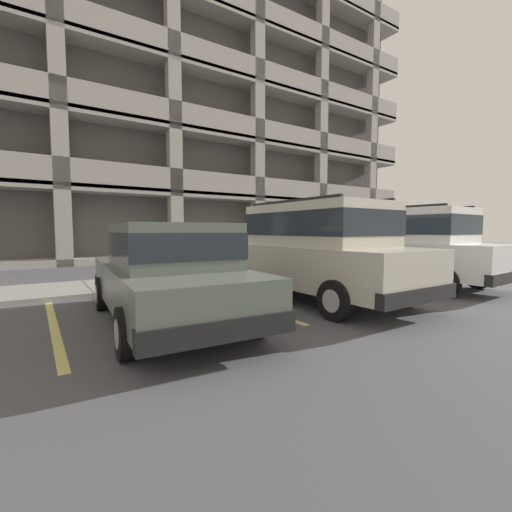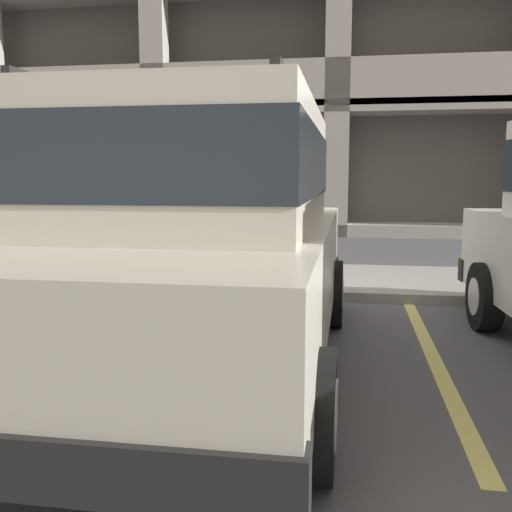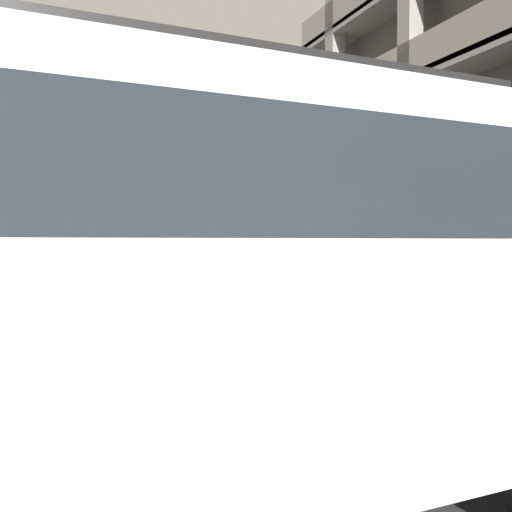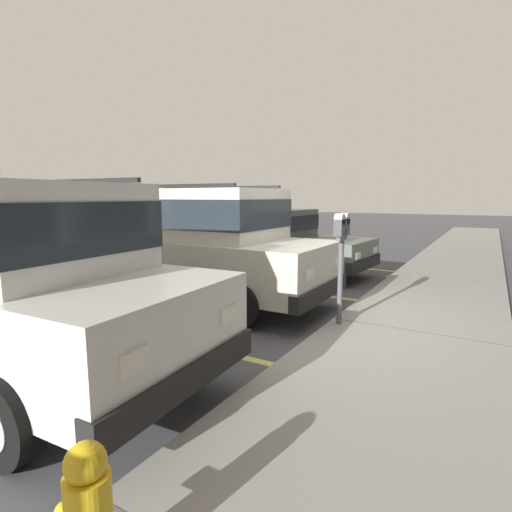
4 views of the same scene
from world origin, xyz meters
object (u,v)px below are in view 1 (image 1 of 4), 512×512
(parking_garage, at_px, (142,98))
(parking_meter_near, at_px, (257,237))
(dark_hatchback, at_px, (405,244))
(red_sedan, at_px, (168,271))
(parking_meter_far, at_px, (398,239))
(silver_suv, at_px, (315,247))
(fire_hydrant, at_px, (350,258))

(parking_garage, bearing_deg, parking_meter_near, -91.65)
(parking_meter_near, relative_size, parking_garage, 0.05)
(dark_hatchback, height_order, parking_garage, parking_garage)
(red_sedan, relative_size, parking_meter_far, 3.01)
(silver_suv, xyz_separation_m, red_sedan, (-3.17, -0.13, -0.27))
(dark_hatchback, bearing_deg, silver_suv, 179.35)
(silver_suv, relative_size, parking_garage, 0.15)
(parking_meter_far, xyz_separation_m, fire_hydrant, (-2.28, 0.32, -0.65))
(red_sedan, xyz_separation_m, fire_hydrant, (7.67, 3.17, -0.36))
(parking_meter_far, distance_m, fire_hydrant, 2.39)
(fire_hydrant, bearing_deg, silver_suv, -146.00)
(dark_hatchback, bearing_deg, fire_hydrant, 64.87)
(red_sedan, bearing_deg, parking_meter_near, 43.13)
(silver_suv, distance_m, parking_meter_near, 2.76)
(parking_meter_far, height_order, fire_hydrant, parking_meter_far)
(red_sedan, bearing_deg, dark_hatchback, 6.29)
(dark_hatchback, bearing_deg, parking_garage, 96.67)
(red_sedan, height_order, dark_hatchback, dark_hatchback)
(fire_hydrant, bearing_deg, parking_meter_far, -7.99)
(silver_suv, xyz_separation_m, parking_meter_far, (6.78, 2.72, 0.03))
(parking_meter_near, height_order, parking_garage, parking_garage)
(fire_hydrant, bearing_deg, parking_garage, 107.13)
(dark_hatchback, xyz_separation_m, parking_meter_far, (3.45, 2.57, 0.03))
(parking_meter_near, bearing_deg, fire_hydrant, 4.08)
(red_sedan, relative_size, fire_hydrant, 6.55)
(parking_meter_far, height_order, parking_garage, parking_garage)
(parking_garage, distance_m, fire_hydrant, 15.48)
(silver_suv, xyz_separation_m, parking_garage, (0.70, 15.36, 7.95))
(parking_meter_near, xyz_separation_m, fire_hydrant, (4.16, 0.30, -0.78))
(red_sedan, height_order, parking_garage, parking_garage)
(fire_hydrant, bearing_deg, parking_meter_near, -175.92)
(red_sedan, distance_m, parking_meter_near, 4.55)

